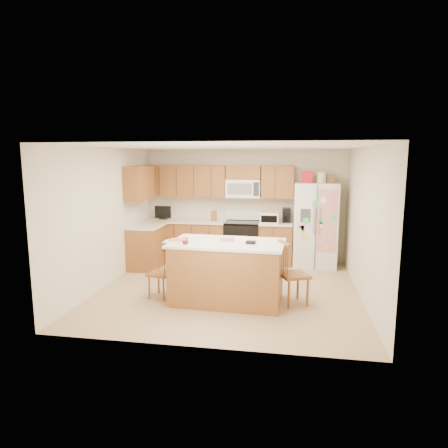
% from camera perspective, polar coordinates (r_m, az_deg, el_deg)
% --- Properties ---
extents(ground, '(4.50, 4.50, 0.00)m').
position_cam_1_polar(ground, '(7.22, 0.70, -9.30)').
color(ground, tan).
rests_on(ground, ground).
extents(room_shell, '(4.60, 4.60, 2.52)m').
position_cam_1_polar(room_shell, '(6.89, 0.73, 2.13)').
color(room_shell, beige).
rests_on(room_shell, ground).
extents(cabinetry, '(3.36, 1.56, 2.15)m').
position_cam_1_polar(cabinetry, '(8.89, -3.74, 0.34)').
color(cabinetry, brown).
rests_on(cabinetry, ground).
extents(stove, '(0.76, 0.65, 1.13)m').
position_cam_1_polar(stove, '(8.94, 2.64, -2.48)').
color(stove, black).
rests_on(stove, ground).
extents(refrigerator, '(0.90, 0.79, 2.04)m').
position_cam_1_polar(refrigerator, '(8.75, 12.87, 0.01)').
color(refrigerator, white).
rests_on(refrigerator, ground).
extents(island, '(1.93, 1.13, 1.08)m').
position_cam_1_polar(island, '(6.49, 0.45, -6.82)').
color(island, brown).
rests_on(island, ground).
extents(windsor_chair_left, '(0.43, 0.44, 0.88)m').
position_cam_1_polar(windsor_chair_left, '(6.78, -8.87, -6.97)').
color(windsor_chair_left, brown).
rests_on(windsor_chair_left, ground).
extents(windsor_chair_back, '(0.49, 0.48, 0.98)m').
position_cam_1_polar(windsor_chair_back, '(7.06, 0.52, -5.79)').
color(windsor_chair_back, brown).
rests_on(windsor_chair_back, ground).
extents(windsor_chair_right, '(0.57, 0.58, 1.03)m').
position_cam_1_polar(windsor_chair_right, '(6.48, 9.73, -7.13)').
color(windsor_chair_right, brown).
rests_on(windsor_chair_right, ground).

